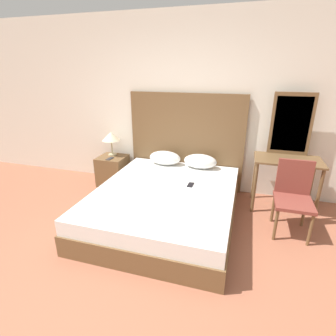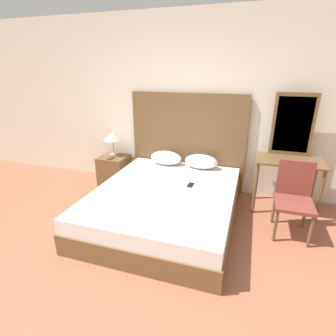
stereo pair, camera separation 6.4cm
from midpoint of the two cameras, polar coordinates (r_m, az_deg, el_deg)
ground_plane at (r=2.68m, az=-13.03°, el=-24.77°), size 16.00×16.00×0.00m
wall_back at (r=4.25m, az=2.48°, el=13.51°), size 10.00×0.06×2.70m
bed at (r=3.49m, az=-1.05°, el=-7.86°), size 1.76×2.15×0.44m
headboard at (r=4.27m, az=3.46°, el=5.63°), size 1.85×0.05×1.55m
pillow_left at (r=4.21m, az=-1.10°, el=2.21°), size 0.51×0.28×0.22m
pillow_right at (r=4.08m, az=6.58°, el=1.45°), size 0.51×0.28×0.22m
phone_on_bed at (r=3.50m, az=4.41°, el=-3.66°), size 0.07×0.15×0.01m
nightstand at (r=4.61m, az=-12.28°, el=-0.53°), size 0.45×0.45×0.50m
table_lamp at (r=4.53m, az=-12.68°, el=6.63°), size 0.30×0.30×0.40m
phone_on_nightstand at (r=4.42m, az=-12.95°, el=2.00°), size 0.08×0.16×0.01m
vanity_desk at (r=3.92m, az=23.99°, el=-0.08°), size 0.87×0.52×0.75m
vanity_mirror at (r=4.00m, az=24.84°, el=8.63°), size 0.54×0.03×0.85m
chair at (r=3.48m, az=25.17°, el=-5.05°), size 0.43×0.48×0.87m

